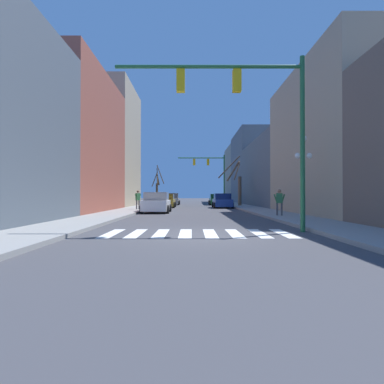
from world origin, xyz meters
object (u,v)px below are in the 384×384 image
car_parked_right_far (155,203)px  pedestrian_on_right_sidewalk (137,198)px  traffic_signal_near (248,104)px  car_driving_away_lane (165,201)px  traffic_signal_far (210,169)px  car_parked_left_far (171,199)px  car_parked_right_mid (221,201)px  street_tree_left_far (236,185)px  car_at_intersection (215,200)px  pedestrian_on_left_sidewalk (278,200)px  street_tree_left_mid (156,187)px  street_lamp_right_corner (302,160)px

car_parked_right_far → pedestrian_on_right_sidewalk: bearing=38.8°
traffic_signal_near → car_driving_away_lane: 23.29m
traffic_signal_far → car_parked_left_far: size_ratio=1.61×
car_parked_right_mid → car_parked_right_far: (-6.14, -8.80, 0.02)m
car_parked_left_far → street_tree_left_far: street_tree_left_far is taller
car_at_intersection → street_tree_left_far: 6.62m
car_driving_away_lane → car_parked_right_far: (0.06, -9.84, 0.04)m
pedestrian_on_right_sidewalk → street_tree_left_far: street_tree_left_far is taller
pedestrian_on_left_sidewalk → pedestrian_on_right_sidewalk: bearing=155.4°
street_tree_left_mid → street_tree_left_far: bearing=-39.3°
traffic_signal_near → car_driving_away_lane: (-5.08, 22.35, -4.18)m
car_parked_left_far → pedestrian_on_left_sidewalk: bearing=-161.2°
car_parked_right_mid → pedestrian_on_left_sidewalk: bearing=-171.7°
car_at_intersection → car_parked_left_far: size_ratio=1.00×
car_parked_left_far → street_tree_left_mid: size_ratio=0.72×
car_parked_right_mid → pedestrian_on_right_sidewalk: 10.31m
car_parked_right_mid → pedestrian_on_right_sidewalk: (-8.07, -6.39, 0.40)m
car_parked_right_far → street_tree_left_mid: bearing=6.5°
pedestrian_on_right_sidewalk → street_tree_left_mid: 18.53m
traffic_signal_far → pedestrian_on_right_sidewalk: bearing=-119.6°
car_parked_right_mid → pedestrian_on_left_sidewalk: size_ratio=2.79×
street_tree_left_far → street_tree_left_mid: size_ratio=1.04×
traffic_signal_near → street_tree_left_mid: size_ratio=1.26×
pedestrian_on_right_sidewalk → traffic_signal_near: bearing=60.8°
car_at_intersection → car_parked_left_far: car_parked_left_far is taller
car_driving_away_lane → street_tree_left_mid: street_tree_left_mid is taller
car_parked_right_far → pedestrian_on_right_sidewalk: size_ratio=2.47×
car_parked_right_far → street_tree_left_far: bearing=-34.5°
car_parked_right_far → street_tree_left_far: (8.32, 12.10, 1.91)m
car_parked_right_far → car_parked_left_far: car_parked_left_far is taller
car_parked_right_far → car_parked_right_mid: bearing=-34.9°
car_parked_right_far → street_tree_left_mid: street_tree_left_mid is taller
pedestrian_on_left_sidewalk → street_tree_left_mid: size_ratio=0.28×
car_driving_away_lane → car_parked_left_far: (0.06, 8.83, 0.06)m
street_tree_left_far → car_at_intersection: bearing=109.6°
car_parked_right_far → pedestrian_on_left_sidewalk: pedestrian_on_left_sidewalk is taller
traffic_signal_near → car_parked_left_far: size_ratio=1.75×
pedestrian_on_right_sidewalk → pedestrian_on_left_sidewalk: bearing=87.9°
street_lamp_right_corner → street_tree_left_far: size_ratio=0.74×
traffic_signal_near → car_parked_right_far: traffic_signal_near is taller
traffic_signal_far → car_parked_right_far: 16.70m
car_parked_left_far → street_tree_left_far: size_ratio=0.69×
traffic_signal_far → car_parked_right_far: size_ratio=1.61×
car_parked_left_far → street_tree_left_far: bearing=-128.3°
car_driving_away_lane → pedestrian_on_left_sidewalk: 17.43m
car_parked_left_far → pedestrian_on_left_sidewalk: pedestrian_on_left_sidewalk is taller
car_at_intersection → car_parked_right_mid: (-0.06, -9.26, 0.01)m
traffic_signal_far → car_parked_right_far: traffic_signal_far is taller
pedestrian_on_left_sidewalk → street_tree_left_far: 17.65m
street_lamp_right_corner → car_parked_right_far: bearing=138.5°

